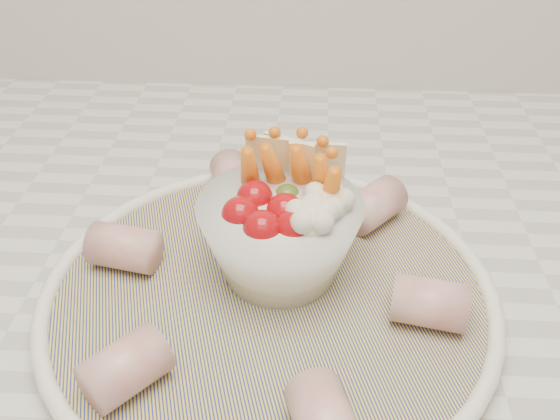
{
  "coord_description": "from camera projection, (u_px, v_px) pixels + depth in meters",
  "views": [
    {
      "loc": [
        -0.13,
        1.03,
        1.25
      ],
      "look_at": [
        -0.15,
        1.39,
        0.99
      ],
      "focal_mm": 40.0,
      "sensor_mm": 36.0,
      "label": 1
    }
  ],
  "objects": [
    {
      "name": "serving_platter",
      "position": [
        269.0,
        295.0,
        0.45
      ],
      "size": [
        0.41,
        0.41,
        0.02
      ],
      "color": "navy",
      "rests_on": "kitchen_counter"
    },
    {
      "name": "veggie_bowl",
      "position": [
        282.0,
        230.0,
        0.45
      ],
      "size": [
        0.12,
        0.12,
        0.1
      ],
      "color": "white",
      "rests_on": "serving_platter"
    },
    {
      "name": "cured_meat_rolls",
      "position": [
        269.0,
        274.0,
        0.44
      ],
      "size": [
        0.28,
        0.3,
        0.03
      ],
      "color": "#B65356",
      "rests_on": "serving_platter"
    }
  ]
}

